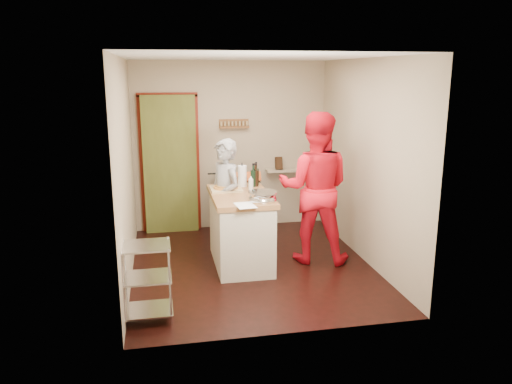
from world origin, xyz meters
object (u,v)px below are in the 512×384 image
at_px(stove, 238,204).
at_px(wire_shelving, 147,278).
at_px(island, 241,227).
at_px(person_red, 315,188).
at_px(person_stripe, 225,200).

distance_m(stove, wire_shelving, 2.94).
distance_m(island, person_red, 1.07).
bearing_deg(person_stripe, stove, 137.21).
xyz_separation_m(stove, person_stripe, (-0.33, -1.06, 0.35)).
xyz_separation_m(wire_shelving, person_stripe, (0.99, 1.57, 0.36)).
bearing_deg(wire_shelving, person_red, 30.77).
bearing_deg(island, wire_shelving, -131.76).
bearing_deg(wire_shelving, person_stripe, 57.62).
bearing_deg(island, stove, 82.78).
height_order(stove, island, island).
xyz_separation_m(person_stripe, person_red, (1.12, -0.31, 0.18)).
xyz_separation_m(island, person_red, (0.96, -0.04, 0.48)).
distance_m(stove, person_red, 1.66).
height_order(wire_shelving, island, island).
bearing_deg(stove, wire_shelving, -116.85).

